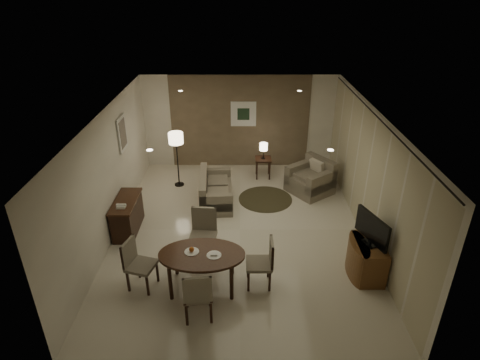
{
  "coord_description": "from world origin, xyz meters",
  "views": [
    {
      "loc": [
        -0.01,
        -7.53,
        5.08
      ],
      "look_at": [
        0.0,
        0.2,
        1.15
      ],
      "focal_mm": 30.0,
      "sensor_mm": 36.0,
      "label": 1
    }
  ],
  "objects_px": {
    "armchair": "(310,177)",
    "side_table": "(263,168)",
    "chair_near": "(198,292)",
    "chair_right": "(259,263)",
    "sofa": "(216,189)",
    "chair_far": "(203,237)",
    "floor_lamp": "(177,160)",
    "dining_table": "(203,270)",
    "console_desk": "(127,215)",
    "tv_cabinet": "(368,259)",
    "chair_left": "(141,265)"
  },
  "relations": [
    {
      "from": "armchair",
      "to": "side_table",
      "type": "relative_size",
      "value": 1.76
    },
    {
      "from": "chair_near",
      "to": "chair_right",
      "type": "distance_m",
      "value": 1.28
    },
    {
      "from": "chair_near",
      "to": "chair_right",
      "type": "height_order",
      "value": "chair_near"
    },
    {
      "from": "chair_near",
      "to": "sofa",
      "type": "height_order",
      "value": "chair_near"
    },
    {
      "from": "chair_far",
      "to": "floor_lamp",
      "type": "distance_m",
      "value": 3.36
    },
    {
      "from": "chair_far",
      "to": "armchair",
      "type": "height_order",
      "value": "chair_far"
    },
    {
      "from": "dining_table",
      "to": "chair_far",
      "type": "distance_m",
      "value": 0.8
    },
    {
      "from": "console_desk",
      "to": "tv_cabinet",
      "type": "height_order",
      "value": "console_desk"
    },
    {
      "from": "armchair",
      "to": "chair_far",
      "type": "bearing_deg",
      "value": -78.38
    },
    {
      "from": "dining_table",
      "to": "armchair",
      "type": "distance_m",
      "value": 4.39
    },
    {
      "from": "tv_cabinet",
      "to": "dining_table",
      "type": "distance_m",
      "value": 3.09
    },
    {
      "from": "console_desk",
      "to": "chair_near",
      "type": "relative_size",
      "value": 1.22
    },
    {
      "from": "tv_cabinet",
      "to": "floor_lamp",
      "type": "height_order",
      "value": "floor_lamp"
    },
    {
      "from": "chair_far",
      "to": "chair_near",
      "type": "bearing_deg",
      "value": -83.41
    },
    {
      "from": "chair_left",
      "to": "chair_right",
      "type": "xyz_separation_m",
      "value": [
        2.1,
        0.06,
        -0.0
      ]
    },
    {
      "from": "chair_right",
      "to": "floor_lamp",
      "type": "relative_size",
      "value": 0.63
    },
    {
      "from": "tv_cabinet",
      "to": "armchair",
      "type": "bearing_deg",
      "value": 99.88
    },
    {
      "from": "chair_right",
      "to": "tv_cabinet",
      "type": "bearing_deg",
      "value": 97.42
    },
    {
      "from": "console_desk",
      "to": "floor_lamp",
      "type": "bearing_deg",
      "value": 69.07
    },
    {
      "from": "dining_table",
      "to": "chair_left",
      "type": "bearing_deg",
      "value": -179.53
    },
    {
      "from": "chair_far",
      "to": "chair_left",
      "type": "relative_size",
      "value": 1.11
    },
    {
      "from": "sofa",
      "to": "floor_lamp",
      "type": "distance_m",
      "value": 1.45
    },
    {
      "from": "side_table",
      "to": "sofa",
      "type": "bearing_deg",
      "value": -131.45
    },
    {
      "from": "chair_right",
      "to": "floor_lamp",
      "type": "xyz_separation_m",
      "value": [
        -2.0,
        3.96,
        0.28
      ]
    },
    {
      "from": "chair_near",
      "to": "chair_right",
      "type": "relative_size",
      "value": 1.04
    },
    {
      "from": "chair_right",
      "to": "sofa",
      "type": "distance_m",
      "value": 3.19
    },
    {
      "from": "side_table",
      "to": "chair_left",
      "type": "bearing_deg",
      "value": -118.1
    },
    {
      "from": "tv_cabinet",
      "to": "chair_near",
      "type": "distance_m",
      "value": 3.27
    },
    {
      "from": "chair_far",
      "to": "side_table",
      "type": "relative_size",
      "value": 1.88
    },
    {
      "from": "sofa",
      "to": "chair_near",
      "type": "bearing_deg",
      "value": 175.41
    },
    {
      "from": "chair_near",
      "to": "side_table",
      "type": "height_order",
      "value": "chair_near"
    },
    {
      "from": "console_desk",
      "to": "chair_right",
      "type": "height_order",
      "value": "chair_right"
    },
    {
      "from": "chair_far",
      "to": "sofa",
      "type": "distance_m",
      "value": 2.33
    },
    {
      "from": "console_desk",
      "to": "chair_far",
      "type": "relative_size",
      "value": 1.13
    },
    {
      "from": "chair_near",
      "to": "armchair",
      "type": "height_order",
      "value": "chair_near"
    },
    {
      "from": "chair_far",
      "to": "chair_right",
      "type": "height_order",
      "value": "chair_far"
    },
    {
      "from": "dining_table",
      "to": "armchair",
      "type": "height_order",
      "value": "armchair"
    },
    {
      "from": "tv_cabinet",
      "to": "chair_right",
      "type": "height_order",
      "value": "chair_right"
    },
    {
      "from": "console_desk",
      "to": "tv_cabinet",
      "type": "xyz_separation_m",
      "value": [
        4.89,
        -1.5,
        -0.03
      ]
    },
    {
      "from": "chair_left",
      "to": "side_table",
      "type": "distance_m",
      "value": 5.13
    },
    {
      "from": "armchair",
      "to": "floor_lamp",
      "type": "relative_size",
      "value": 0.66
    },
    {
      "from": "armchair",
      "to": "side_table",
      "type": "xyz_separation_m",
      "value": [
        -1.18,
        0.9,
        -0.16
      ]
    },
    {
      "from": "sofa",
      "to": "console_desk",
      "type": "bearing_deg",
      "value": 120.68
    },
    {
      "from": "tv_cabinet",
      "to": "chair_left",
      "type": "bearing_deg",
      "value": -175.35
    },
    {
      "from": "chair_far",
      "to": "tv_cabinet",
      "type": "bearing_deg",
      "value": -3.18
    },
    {
      "from": "console_desk",
      "to": "tv_cabinet",
      "type": "relative_size",
      "value": 1.33
    },
    {
      "from": "tv_cabinet",
      "to": "armchair",
      "type": "relative_size",
      "value": 0.91
    },
    {
      "from": "console_desk",
      "to": "chair_right",
      "type": "bearing_deg",
      "value": -32.16
    },
    {
      "from": "chair_near",
      "to": "armchair",
      "type": "xyz_separation_m",
      "value": [
        2.52,
        4.32,
        -0.05
      ]
    },
    {
      "from": "chair_left",
      "to": "armchair",
      "type": "xyz_separation_m",
      "value": [
        3.59,
        3.62,
        -0.04
      ]
    }
  ]
}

